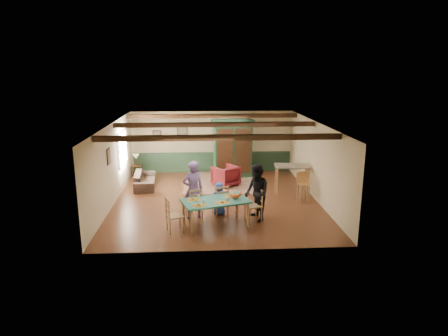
{
  "coord_description": "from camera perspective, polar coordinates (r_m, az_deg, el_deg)",
  "views": [
    {
      "loc": [
        -0.52,
        -13.31,
        4.48
      ],
      "look_at": [
        0.28,
        0.03,
        1.15
      ],
      "focal_mm": 32.0,
      "sensor_mm": 36.0,
      "label": 1
    }
  ],
  "objects": [
    {
      "name": "counter_table",
      "position": [
        14.88,
        9.64,
        -1.6
      ],
      "size": [
        1.35,
        0.89,
        1.06
      ],
      "primitive_type": null,
      "rotation": [
        0.0,
        0.0,
        -0.12
      ],
      "color": "tan",
      "rests_on": "floor"
    },
    {
      "name": "person_man",
      "position": [
        12.16,
        -4.44,
        -3.14
      ],
      "size": [
        0.76,
        0.61,
        1.81
      ],
      "primitive_type": "imported",
      "rotation": [
        0.0,
        0.0,
        3.45
      ],
      "color": "slate",
      "rests_on": "floor"
    },
    {
      "name": "floor",
      "position": [
        14.06,
        -1.13,
        -4.6
      ],
      "size": [
        8.0,
        8.0,
        0.0
      ],
      "primitive_type": "plane",
      "color": "#4F2616",
      "rests_on": "ground"
    },
    {
      "name": "place_setting_far_left",
      "position": [
        11.61,
        -4.36,
        -4.31
      ],
      "size": [
        0.5,
        0.43,
        0.11
      ],
      "primitive_type": null,
      "rotation": [
        0.0,
        0.0,
        0.3
      ],
      "color": "orange",
      "rests_on": "dining_table"
    },
    {
      "name": "dining_chair_far_left",
      "position": [
        12.21,
        -4.29,
        -5.08
      ],
      "size": [
        0.56,
        0.57,
        1.0
      ],
      "primitive_type": null,
      "rotation": [
        0.0,
        0.0,
        3.45
      ],
      "color": "#A27851",
      "rests_on": "floor"
    },
    {
      "name": "place_setting_far_right",
      "position": [
        11.97,
        0.96,
        -3.7
      ],
      "size": [
        0.5,
        0.43,
        0.11
      ],
      "primitive_type": null,
      "rotation": [
        0.0,
        0.0,
        0.3
      ],
      "color": "orange",
      "rests_on": "dining_table"
    },
    {
      "name": "ceiling",
      "position": [
        13.44,
        -1.18,
        6.38
      ],
      "size": [
        7.0,
        8.0,
        0.02
      ],
      "primitive_type": "cube",
      "color": "silver",
      "rests_on": "wall_back"
    },
    {
      "name": "place_setting_near_center",
      "position": [
        11.34,
        -0.28,
        -4.71
      ],
      "size": [
        0.5,
        0.43,
        0.11
      ],
      "primitive_type": null,
      "rotation": [
        0.0,
        0.0,
        0.3
      ],
      "color": "orange",
      "rests_on": "dining_table"
    },
    {
      "name": "dining_chair_end_left",
      "position": [
        11.33,
        -7.03,
        -6.68
      ],
      "size": [
        0.57,
        0.56,
        1.0
      ],
      "primitive_type": null,
      "rotation": [
        0.0,
        0.0,
        1.87
      ],
      "color": "#A27851",
      "rests_on": "floor"
    },
    {
      "name": "armchair",
      "position": [
        15.67,
        0.23,
        -1.1
      ],
      "size": [
        1.22,
        1.22,
        0.8
      ],
      "primitive_type": "imported",
      "rotation": [
        0.0,
        0.0,
        -2.48
      ],
      "color": "#4B0F17",
      "rests_on": "floor"
    },
    {
      "name": "dining_chair_far_right",
      "position": [
        12.46,
        -0.57,
        -4.64
      ],
      "size": [
        0.56,
        0.57,
        1.0
      ],
      "primitive_type": null,
      "rotation": [
        0.0,
        0.0,
        3.45
      ],
      "color": "#A27851",
      "rests_on": "floor"
    },
    {
      "name": "place_setting_near_left",
      "position": [
        11.13,
        -3.59,
        -5.1
      ],
      "size": [
        0.5,
        0.43,
        0.11
      ],
      "primitive_type": null,
      "rotation": [
        0.0,
        0.0,
        0.3
      ],
      "color": "orange",
      "rests_on": "dining_table"
    },
    {
      "name": "cat",
      "position": [
        11.63,
        1.63,
        -4.03
      ],
      "size": [
        0.41,
        0.25,
        0.19
      ],
      "primitive_type": null,
      "rotation": [
        0.0,
        0.0,
        0.3
      ],
      "color": "#D85C26",
      "rests_on": "dining_table"
    },
    {
      "name": "ceiling_beam_front",
      "position": [
        11.18,
        -0.71,
        4.36
      ],
      "size": [
        6.95,
        0.16,
        0.16
      ],
      "primitive_type": "cube",
      "color": "black",
      "rests_on": "ceiling"
    },
    {
      "name": "wall_left",
      "position": [
        14.0,
        -15.62,
        0.54
      ],
      "size": [
        0.02,
        8.0,
        2.7
      ],
      "primitive_type": "cube",
      "color": "beige",
      "rests_on": "floor"
    },
    {
      "name": "table_lamp",
      "position": [
        17.16,
        -12.44,
        1.14
      ],
      "size": [
        0.29,
        0.29,
        0.48
      ],
      "primitive_type": null,
      "rotation": [
        0.0,
        0.0,
        -0.1
      ],
      "color": "beige",
      "rests_on": "end_table"
    },
    {
      "name": "picture_left_wall",
      "position": [
        13.33,
        -16.13,
        1.62
      ],
      "size": [
        0.04,
        0.42,
        0.52
      ],
      "primitive_type": null,
      "color": "gray",
      "rests_on": "wall_left"
    },
    {
      "name": "dining_chair_end_right",
      "position": [
        12.09,
        4.21,
        -5.27
      ],
      "size": [
        0.57,
        0.56,
        1.0
      ],
      "primitive_type": null,
      "rotation": [
        0.0,
        0.0,
        -1.27
      ],
      "color": "#A27851",
      "rests_on": "floor"
    },
    {
      "name": "end_table",
      "position": [
        17.28,
        -12.36,
        -0.48
      ],
      "size": [
        0.43,
        0.43,
        0.52
      ],
      "primitive_type": null,
      "rotation": [
        0.0,
        0.0,
        0.01
      ],
      "color": "black",
      "rests_on": "floor"
    },
    {
      "name": "sofa",
      "position": [
        15.86,
        -11.24,
        -1.63
      ],
      "size": [
        0.91,
        2.0,
        0.57
      ],
      "primitive_type": "imported",
      "rotation": [
        0.0,
        0.0,
        1.65
      ],
      "color": "#382A23",
      "rests_on": "floor"
    },
    {
      "name": "wall_back",
      "position": [
        17.6,
        -1.68,
        3.74
      ],
      "size": [
        7.0,
        0.02,
        2.7
      ],
      "primitive_type": "cube",
      "color": "beige",
      "rests_on": "floor"
    },
    {
      "name": "armoire",
      "position": [
        16.8,
        1.24,
        2.78
      ],
      "size": [
        1.79,
        0.89,
        2.43
      ],
      "primitive_type": "cube",
      "rotation": [
        0.0,
        0.0,
        0.12
      ],
      "color": "#163722",
      "rests_on": "floor"
    },
    {
      "name": "dining_table",
      "position": [
        11.69,
        -1.22,
        -6.47
      ],
      "size": [
        2.12,
        1.57,
        0.79
      ],
      "primitive_type": null,
      "rotation": [
        0.0,
        0.0,
        0.3
      ],
      "color": "#226C5D",
      "rests_on": "floor"
    },
    {
      "name": "wall_right",
      "position": [
        14.26,
        13.05,
        0.94
      ],
      "size": [
        0.02,
        8.0,
        2.7
      ],
      "primitive_type": "cube",
      "color": "beige",
      "rests_on": "floor"
    },
    {
      "name": "bar_stool_left",
      "position": [
        14.09,
        11.11,
        -2.69
      ],
      "size": [
        0.4,
        0.43,
        1.0
      ],
      "primitive_type": null,
      "rotation": [
        0.0,
        0.0,
        0.12
      ],
      "color": "tan",
      "rests_on": "floor"
    },
    {
      "name": "ceiling_beam_mid",
      "position": [
        13.85,
        -1.25,
        6.23
      ],
      "size": [
        6.95,
        0.16,
        0.16
      ],
      "primitive_type": "cube",
      "color": "black",
      "rests_on": "ceiling"
    },
    {
      "name": "window_left",
      "position": [
        15.58,
        -14.29,
        2.71
      ],
      "size": [
        0.06,
        1.6,
        1.3
      ],
      "primitive_type": null,
      "color": "white",
      "rests_on": "wall_left"
    },
    {
      "name": "bar_stool_right",
      "position": [
        13.92,
        11.43,
        -2.77
      ],
      "size": [
        0.41,
        0.45,
        1.07
      ],
      "primitive_type": null,
      "rotation": [
        0.0,
        0.0,
        -0.09
      ],
      "color": "tan",
      "rests_on": "floor"
    },
    {
      "name": "picture_back_a",
      "position": [
        17.51,
        -5.96,
        5.11
      ],
      "size": [
        0.45,
        0.04,
        0.55
      ],
      "primitive_type": null,
      "color": "gray",
      "rests_on": "wall_back"
    },
    {
      "name": "wainscot_back",
      "position": [
        17.77,
        -1.66,
        0.87
      ],
      "size": [
        6.95,
        0.03,
        0.9
      ],
      "primitive_type": "cube",
      "color": "#1F3A26",
      "rests_on": "floor"
    },
    {
      "name": "ceiling_beam_back",
      "position": [
        16.43,
        -1.6,
        7.45
      ],
      "size": [
        6.95,
        0.16,
        0.16
      ],
      "primitive_type": "cube",
      "color": "black",
      "rests_on": "ceiling"
    },
    {
      "name": "area_rug",
      "position": [
        16.27,
        -0.62,
        -1.97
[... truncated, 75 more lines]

